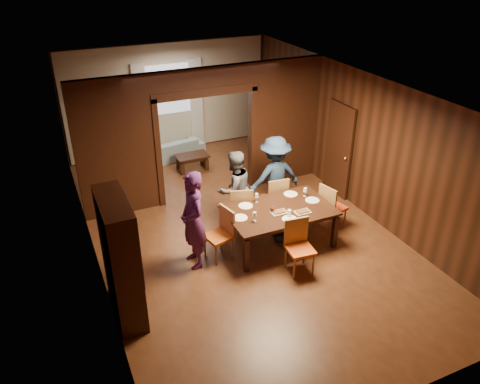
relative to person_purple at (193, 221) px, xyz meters
name	(u,v)px	position (x,y,z in m)	size (l,w,h in m)	color
floor	(237,228)	(1.15, 0.76, -0.90)	(9.00, 9.00, 0.00)	#4E2915
ceiling	(236,87)	(1.15, 0.76, 2.00)	(5.50, 9.00, 0.02)	silver
room_walls	(202,128)	(1.15, 2.65, 0.60)	(5.52, 9.01, 2.90)	black
person_purple	(193,221)	(0.00, 0.00, 0.00)	(0.66, 0.43, 1.80)	#4A1B51
person_grey	(234,189)	(1.19, 0.94, -0.10)	(0.78, 0.61, 1.60)	#504E55
person_navy	(275,177)	(2.10, 0.97, -0.03)	(1.13, 0.65, 1.74)	#1A2A43
sofa	(169,150)	(0.91, 4.61, -0.64)	(1.82, 0.71, 0.53)	#89A8B4
serving_bowl	(283,203)	(1.78, 0.04, -0.10)	(0.37, 0.37, 0.09)	black
dining_table	(278,226)	(1.66, -0.04, -0.52)	(1.99, 1.24, 0.76)	black
coffee_table	(192,162)	(1.24, 3.73, -0.70)	(0.80, 0.50, 0.40)	black
chair_left	(218,235)	(0.46, 0.00, -0.42)	(0.44, 0.44, 0.97)	#C55012
chair_right	(333,206)	(2.93, 0.02, -0.42)	(0.44, 0.44, 0.97)	red
chair_far_l	(241,207)	(1.23, 0.73, -0.42)	(0.44, 0.44, 0.97)	#C34412
chair_far_r	(274,197)	(2.03, 0.83, -0.42)	(0.44, 0.44, 0.97)	red
chair_near	(300,248)	(1.59, -0.96, -0.42)	(0.44, 0.44, 0.97)	#E95215
hutch	(121,259)	(-1.38, -0.74, 0.10)	(0.40, 1.20, 2.00)	black
door_right	(339,150)	(3.85, 1.26, 0.15)	(0.06, 0.90, 2.10)	black
window_far	(168,89)	(1.15, 5.20, 0.80)	(1.20, 0.03, 1.30)	silver
curtain_left	(142,110)	(0.40, 5.16, 0.35)	(0.35, 0.06, 2.40)	white
curtain_right	(196,103)	(1.90, 5.16, 0.35)	(0.35, 0.06, 2.40)	white
plate_left	(240,218)	(0.87, -0.04, -0.14)	(0.27, 0.27, 0.01)	white
plate_far_l	(246,206)	(1.14, 0.30, -0.14)	(0.27, 0.27, 0.01)	silver
plate_far_r	(291,194)	(2.14, 0.36, -0.14)	(0.27, 0.27, 0.01)	silver
plate_right	(312,200)	(2.39, -0.03, -0.14)	(0.27, 0.27, 0.01)	silver
plate_near	(290,219)	(1.66, -0.45, -0.14)	(0.27, 0.27, 0.01)	white
platter_a	(279,212)	(1.59, -0.17, -0.12)	(0.30, 0.20, 0.04)	gray
platter_b	(303,212)	(1.99, -0.33, -0.12)	(0.30, 0.20, 0.04)	gray
wineglass_left	(255,217)	(1.06, -0.24, -0.05)	(0.08, 0.08, 0.18)	silver
wineglass_far	(257,198)	(1.39, 0.36, -0.05)	(0.08, 0.08, 0.18)	white
wineglass_right	(305,192)	(2.35, 0.18, -0.05)	(0.08, 0.08, 0.18)	silver
tumbler	(289,213)	(1.69, -0.36, -0.07)	(0.07, 0.07, 0.14)	silver
condiment_jar	(272,209)	(1.50, -0.09, -0.09)	(0.08, 0.08, 0.11)	#4C2511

